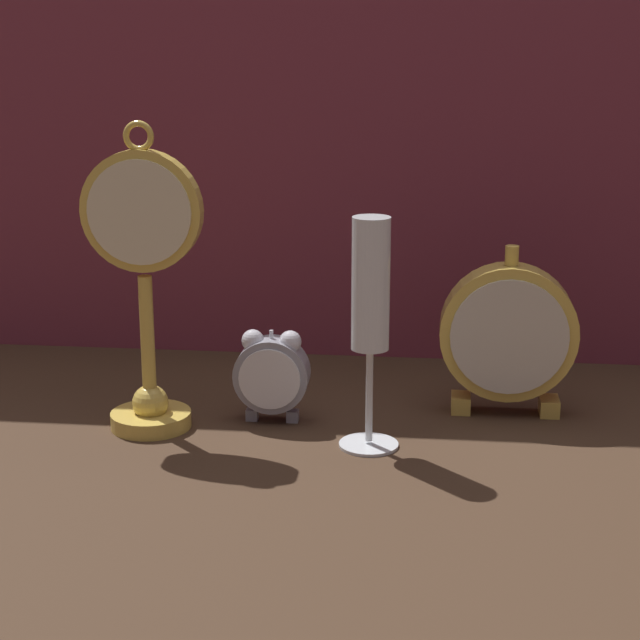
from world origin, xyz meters
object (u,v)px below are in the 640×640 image
object	(u,v)px
pocket_watch_on_stand	(145,286)
champagne_flute	(370,305)
alarm_clock_twin_bell	(272,371)
mantel_clock_silver	(508,334)

from	to	relation	value
pocket_watch_on_stand	champagne_flute	distance (m)	0.23
alarm_clock_twin_bell	champagne_flute	size ratio (longest dim) A/B	0.43
mantel_clock_silver	champagne_flute	bearing A→B (deg)	-141.71
mantel_clock_silver	pocket_watch_on_stand	bearing A→B (deg)	-167.29
mantel_clock_silver	champagne_flute	size ratio (longest dim) A/B	0.80
champagne_flute	pocket_watch_on_stand	bearing A→B (deg)	173.26
alarm_clock_twin_bell	pocket_watch_on_stand	bearing A→B (deg)	-165.48
mantel_clock_silver	alarm_clock_twin_bell	bearing A→B (deg)	-168.20
pocket_watch_on_stand	alarm_clock_twin_bell	xyz separation A→B (m)	(0.12, 0.03, -0.09)
alarm_clock_twin_bell	mantel_clock_silver	world-z (taller)	mantel_clock_silver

